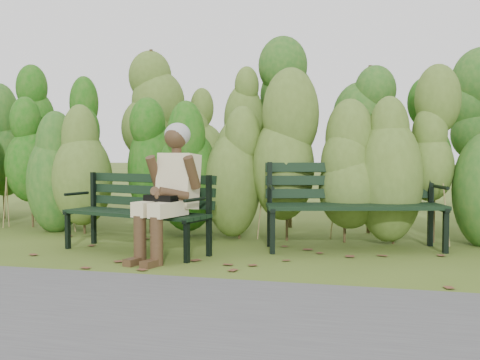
# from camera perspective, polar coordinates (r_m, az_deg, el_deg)

# --- Properties ---
(ground) EXTENTS (80.00, 80.00, 0.00)m
(ground) POSITION_cam_1_polar(r_m,az_deg,el_deg) (5.55, -0.88, -7.95)
(ground) COLOR #3F5619
(footpath) EXTENTS (60.00, 2.50, 0.01)m
(footpath) POSITION_cam_1_polar(r_m,az_deg,el_deg) (3.53, -10.39, -14.34)
(footpath) COLOR #474749
(footpath) RESTS_ON ground
(hedge_band) EXTENTS (11.04, 1.67, 2.42)m
(hedge_band) POSITION_cam_1_polar(r_m,az_deg,el_deg) (7.26, 2.89, 4.61)
(hedge_band) COLOR #47381E
(hedge_band) RESTS_ON ground
(leaf_litter) EXTENTS (6.04, 1.98, 0.01)m
(leaf_litter) POSITION_cam_1_polar(r_m,az_deg,el_deg) (5.40, 1.28, -8.22)
(leaf_litter) COLOR brown
(leaf_litter) RESTS_ON ground
(bench_left) EXTENTS (1.70, 0.94, 0.81)m
(bench_left) POSITION_cam_1_polar(r_m,az_deg,el_deg) (5.96, -10.04, -2.59)
(bench_left) COLOR black
(bench_left) RESTS_ON ground
(bench_right) EXTENTS (1.95, 1.06, 0.93)m
(bench_right) POSITION_cam_1_polar(r_m,az_deg,el_deg) (6.15, 11.39, -1.78)
(bench_right) COLOR black
(bench_right) RESTS_ON ground
(seated_woman) EXTENTS (0.59, 0.87, 1.33)m
(seated_woman) POSITION_cam_1_polar(r_m,az_deg,el_deg) (5.49, -7.16, -0.39)
(seated_woman) COLOR beige
(seated_woman) RESTS_ON ground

